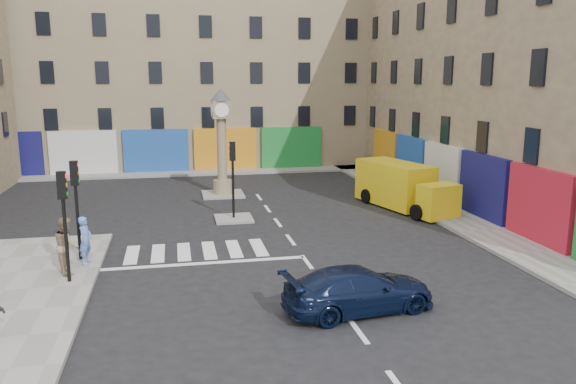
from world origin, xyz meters
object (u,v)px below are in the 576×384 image
object	(u,v)px
traffic_light_island	(233,167)
traffic_light_left_far	(76,194)
clock_pillar	(222,135)
navy_sedan	(359,290)
traffic_light_left_near	(64,209)
yellow_van	(402,186)
pedestrian_tan	(67,245)
pedestrian_blue	(85,240)

from	to	relation	value
traffic_light_island	traffic_light_left_far	bearing A→B (deg)	-139.40
traffic_light_left_far	clock_pillar	bearing A→B (deg)	61.06
traffic_light_left_far	clock_pillar	size ratio (longest dim) A/B	0.61
navy_sedan	clock_pillar	bearing A→B (deg)	-0.26
traffic_light_left_near	clock_pillar	size ratio (longest dim) A/B	0.61
clock_pillar	navy_sedan	xyz separation A→B (m)	(2.45, -17.69, -2.89)
clock_pillar	yellow_van	size ratio (longest dim) A/B	0.90
traffic_light_left_far	pedestrian_tan	bearing A→B (deg)	-96.90
traffic_light_left_far	yellow_van	bearing A→B (deg)	21.90
traffic_light_left_near	traffic_light_island	distance (m)	10.03
clock_pillar	pedestrian_blue	distance (m)	13.60
clock_pillar	traffic_light_island	bearing A→B (deg)	-90.00
traffic_light_left_far	pedestrian_tan	xyz separation A→B (m)	(-0.18, -1.48, -1.48)
traffic_light_left_far	traffic_light_island	world-z (taller)	traffic_light_left_far
clock_pillar	navy_sedan	size ratio (longest dim) A/B	1.34
traffic_light_island	pedestrian_tan	size ratio (longest dim) A/B	1.87
navy_sedan	pedestrian_tan	xyz separation A→B (m)	(-8.93, 4.81, 0.48)
traffic_light_island	pedestrian_blue	world-z (taller)	traffic_light_island
traffic_light_left_near	yellow_van	world-z (taller)	traffic_light_left_near
traffic_light_left_near	pedestrian_blue	bearing A→B (deg)	80.81
pedestrian_tan	yellow_van	bearing A→B (deg)	-80.99
traffic_light_island	yellow_van	size ratio (longest dim) A/B	0.55
clock_pillar	navy_sedan	world-z (taller)	clock_pillar
navy_sedan	yellow_van	size ratio (longest dim) A/B	0.68
traffic_light_left_far	navy_sedan	world-z (taller)	traffic_light_left_far
traffic_light_island	clock_pillar	world-z (taller)	clock_pillar
traffic_light_island	pedestrian_blue	size ratio (longest dim) A/B	2.12
navy_sedan	pedestrian_tan	distance (m)	10.16
pedestrian_blue	pedestrian_tan	world-z (taller)	pedestrian_tan
yellow_van	traffic_light_left_far	bearing A→B (deg)	-172.68
clock_pillar	traffic_light_left_far	bearing A→B (deg)	-118.94
traffic_light_island	clock_pillar	size ratio (longest dim) A/B	0.61
pedestrian_blue	pedestrian_tan	distance (m)	1.05
clock_pillar	pedestrian_tan	distance (m)	14.61
navy_sedan	traffic_light_island	bearing A→B (deg)	3.69
clock_pillar	navy_sedan	distance (m)	18.09
pedestrian_blue	pedestrian_tan	xyz separation A→B (m)	(-0.48, -0.93, 0.12)
yellow_van	pedestrian_tan	bearing A→B (deg)	-168.34
clock_pillar	yellow_van	distance (m)	10.70
traffic_light_left_near	clock_pillar	distance (m)	15.19
traffic_light_left_near	pedestrian_tan	size ratio (longest dim) A/B	1.87
traffic_light_left_near	pedestrian_blue	xyz separation A→B (m)	(0.30, 1.85, -1.60)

